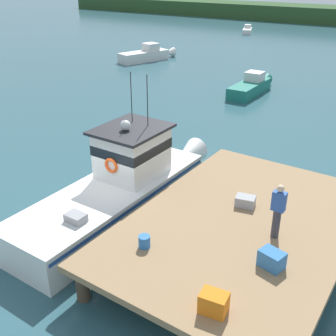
% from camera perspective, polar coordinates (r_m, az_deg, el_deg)
% --- Properties ---
extents(ground_plane, '(200.00, 200.00, 0.00)m').
position_cam_1_polar(ground_plane, '(15.44, -6.67, -5.50)').
color(ground_plane, '#2D5660').
extents(dock, '(6.00, 9.00, 1.20)m').
position_cam_1_polar(dock, '(12.69, 10.05, -7.64)').
color(dock, '#4C3D2D').
rests_on(dock, ground).
extents(main_fishing_boat, '(2.56, 9.80, 4.80)m').
position_cam_1_polar(main_fishing_boat, '(14.81, -6.32, -2.44)').
color(main_fishing_boat, white).
rests_on(main_fishing_boat, ground).
extents(crate_single_by_cleat, '(0.66, 0.52, 0.48)m').
position_cam_1_polar(crate_single_by_cleat, '(9.51, 6.31, -17.95)').
color(crate_single_by_cleat, orange).
rests_on(crate_single_by_cleat, dock).
extents(crate_stack_near_edge, '(0.69, 0.57, 0.45)m').
position_cam_1_polar(crate_stack_near_edge, '(10.91, 14.08, -12.08)').
color(crate_stack_near_edge, '#3370B2').
rests_on(crate_stack_near_edge, dock).
extents(crate_single_far, '(0.68, 0.56, 0.32)m').
position_cam_1_polar(crate_single_far, '(13.31, 10.59, -4.50)').
color(crate_single_far, '#9E9EA3').
rests_on(crate_single_far, dock).
extents(bait_bucket, '(0.32, 0.32, 0.34)m').
position_cam_1_polar(bait_bucket, '(11.30, -3.27, -10.06)').
color(bait_bucket, '#2866B2').
rests_on(bait_bucket, dock).
extents(deckhand_by_the_boat, '(0.36, 0.22, 1.63)m').
position_cam_1_polar(deckhand_by_the_boat, '(11.69, 14.87, -5.63)').
color(deckhand_by_the_boat, '#383842').
rests_on(deckhand_by_the_boat, dock).
extents(moored_boat_off_the_point, '(1.49, 5.63, 1.43)m').
position_cam_1_polar(moored_boat_off_the_point, '(30.08, 11.44, 10.96)').
color(moored_boat_off_the_point, '#196B5B').
rests_on(moored_boat_off_the_point, ground).
extents(moored_boat_mid_harbor, '(2.26, 4.19, 1.06)m').
position_cam_1_polar(moored_boat_mid_harbor, '(59.61, 10.86, 18.13)').
color(moored_boat_mid_harbor, silver).
rests_on(moored_boat_mid_harbor, ground).
extents(moored_boat_far_left, '(2.97, 6.18, 1.55)m').
position_cam_1_polar(moored_boat_far_left, '(40.65, -2.86, 15.31)').
color(moored_boat_far_left, silver).
rests_on(moored_boat_far_left, ground).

